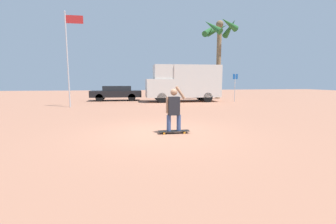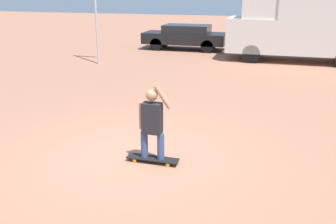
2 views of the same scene
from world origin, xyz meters
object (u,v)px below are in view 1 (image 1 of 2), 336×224
palm_tree_near_van (219,36)px  camper_van (184,82)px  person_skateboarder (174,107)px  parked_car_black (117,93)px  skateboard (174,131)px  flagpole (69,53)px  street_sign (235,84)px

palm_tree_near_van → camper_van: bearing=-144.9°
person_skateboarder → parked_car_black: person_skateboarder is taller
skateboard → person_skateboarder: 0.80m
skateboard → flagpole: 10.98m
parked_car_black → street_sign: 10.62m
flagpole → street_sign: bearing=9.7°
person_skateboarder → palm_tree_near_van: 17.63m
skateboard → camper_van: bearing=75.1°
parked_car_black → flagpole: 6.42m
parked_car_black → street_sign: street_sign is taller
camper_van → parked_car_black: camper_van is taller
flagpole → skateboard: bearing=-58.5°
skateboard → parked_car_black: (-2.73, 13.91, 0.66)m
parked_car_black → street_sign: (10.20, -2.86, 0.80)m
flagpole → palm_tree_near_van: bearing=25.5°
skateboard → palm_tree_near_van: (7.48, 15.00, 6.24)m
flagpole → street_sign: 13.24m
palm_tree_near_van → street_sign: bearing=-90.3°
parked_car_black → street_sign: size_ratio=1.90×
skateboard → flagpole: flagpole is taller
person_skateboarder → street_sign: 13.35m
street_sign → flagpole: bearing=-170.3°
camper_van → palm_tree_near_van: size_ratio=0.80×
parked_car_black → palm_tree_near_van: 11.69m
camper_van → parked_car_black: 6.30m
palm_tree_near_van → flagpole: 14.55m
person_skateboarder → camper_van: size_ratio=0.24×
street_sign → parked_car_black: bearing=164.3°
palm_tree_near_van → street_sign: 6.20m
skateboard → parked_car_black: parked_car_black is taller
skateboard → palm_tree_near_van: size_ratio=0.13×
person_skateboarder → street_sign: bearing=56.0°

